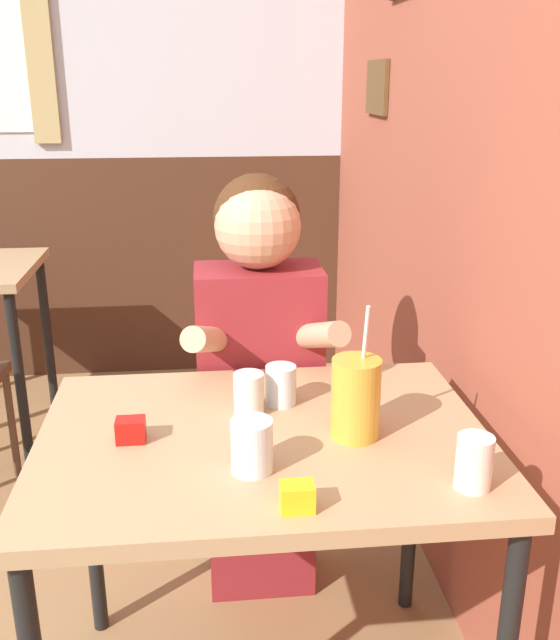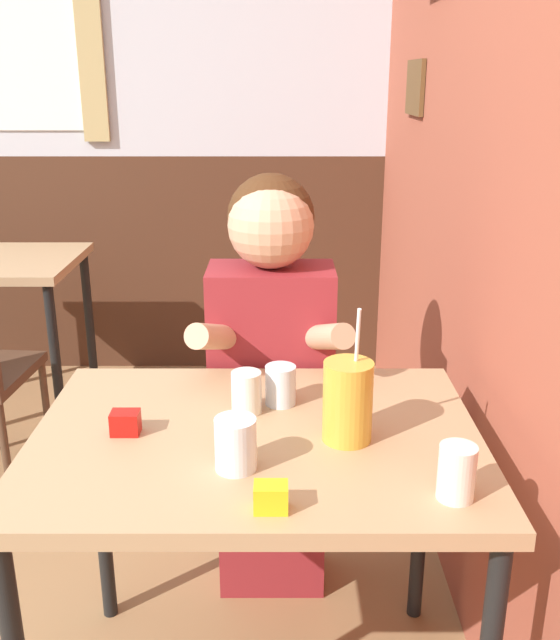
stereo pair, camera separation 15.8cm
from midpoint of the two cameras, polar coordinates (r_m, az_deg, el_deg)
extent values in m
cube|color=#9E4C38|center=(2.36, 9.57, 15.86)|extent=(0.06, 4.48, 2.70)
cube|color=brown|center=(2.83, 6.12, 18.02)|extent=(0.02, 0.29, 0.20)
cube|color=#472819|center=(3.73, -16.72, 3.88)|extent=(5.59, 0.06, 1.10)
cube|color=tan|center=(3.59, -19.95, 19.18)|extent=(0.12, 0.02, 0.75)
cube|color=tan|center=(1.54, -4.30, -9.74)|extent=(0.95, 0.71, 0.04)
cylinder|color=black|center=(2.04, -17.13, -14.96)|extent=(0.04, 0.04, 0.71)
cylinder|color=black|center=(2.05, 8.30, -14.03)|extent=(0.04, 0.04, 0.71)
cylinder|color=black|center=(2.97, -21.57, -4.44)|extent=(0.04, 0.04, 0.71)
cylinder|color=black|center=(3.45, -19.39, -1.02)|extent=(0.04, 0.04, 0.71)
cylinder|color=#4C3323|center=(2.93, -22.14, -7.81)|extent=(0.03, 0.03, 0.43)
cube|color=maroon|center=(2.20, -3.68, -15.09)|extent=(0.31, 0.20, 0.47)
cube|color=maroon|center=(1.97, -3.98, -3.12)|extent=(0.34, 0.20, 0.51)
sphere|color=#472814|center=(1.89, -4.28, 8.16)|extent=(0.23, 0.23, 0.23)
sphere|color=tan|center=(1.86, -4.24, 7.49)|extent=(0.23, 0.23, 0.23)
cylinder|color=tan|center=(1.80, -8.22, -1.59)|extent=(0.14, 0.27, 0.15)
cylinder|color=tan|center=(1.81, 0.42, -1.29)|extent=(0.14, 0.27, 0.15)
cylinder|color=gold|center=(1.48, 3.03, -6.34)|extent=(0.10, 0.10, 0.17)
cylinder|color=white|center=(1.43, 3.74, -1.38)|extent=(0.01, 0.04, 0.14)
cylinder|color=silver|center=(1.38, -5.60, -10.07)|extent=(0.08, 0.08, 0.11)
cylinder|color=silver|center=(1.60, -5.36, -5.95)|extent=(0.07, 0.07, 0.10)
cylinder|color=silver|center=(1.35, 12.01, -11.15)|extent=(0.07, 0.07, 0.10)
cylinder|color=silver|center=(1.64, -2.70, -5.28)|extent=(0.07, 0.07, 0.09)
cube|color=#B7140F|center=(1.54, -14.80, -8.59)|extent=(0.06, 0.04, 0.05)
cube|color=yellow|center=(1.27, -2.27, -14.06)|extent=(0.06, 0.04, 0.05)
camera|label=1|loc=(0.08, -92.86, -0.98)|focal=40.00mm
camera|label=2|loc=(0.08, 87.14, 0.98)|focal=40.00mm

